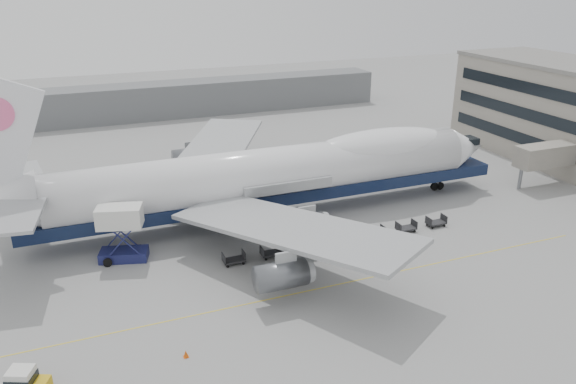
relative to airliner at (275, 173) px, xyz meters
name	(u,v)px	position (x,y,z in m)	size (l,w,h in m)	color
ground	(309,258)	(-0.64, -12.00, -5.62)	(260.00, 260.00, 0.00)	gray
apron_line	(334,285)	(-0.64, -18.00, -5.62)	(60.00, 0.15, 0.01)	gold
hangar	(128,103)	(-10.64, 58.00, -2.12)	(110.00, 8.00, 7.00)	slate
airliner	(275,173)	(0.00, 0.00, 0.00)	(67.00, 55.30, 19.98)	white
catering_truck	(121,230)	(-19.08, -4.80, -2.18)	(5.44, 4.38, 6.09)	navy
baggage_tug	(25,384)	(-28.11, -23.40, -4.66)	(3.37, 2.66, 2.18)	gold
traffic_cone	(186,354)	(-16.50, -23.48, -5.33)	(0.43, 0.43, 0.63)	#DA4F0B
dolly_0	(234,259)	(-8.51, -10.16, -5.09)	(2.30, 1.35, 1.30)	#2D2D30
dolly_1	(272,252)	(-4.28, -10.16, -5.09)	(2.30, 1.35, 1.30)	#2D2D30
dolly_2	(308,246)	(-0.06, -10.16, -5.09)	(2.30, 1.35, 1.30)	#2D2D30
dolly_3	(342,239)	(4.17, -10.16, -5.09)	(2.30, 1.35, 1.30)	#2D2D30
dolly_4	(375,233)	(8.40, -10.16, -5.09)	(2.30, 1.35, 1.30)	#2D2D30
dolly_5	(406,228)	(12.63, -10.16, -5.09)	(2.30, 1.35, 1.30)	#2D2D30
dolly_6	(436,222)	(16.86, -10.16, -5.09)	(2.30, 1.35, 1.30)	#2D2D30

